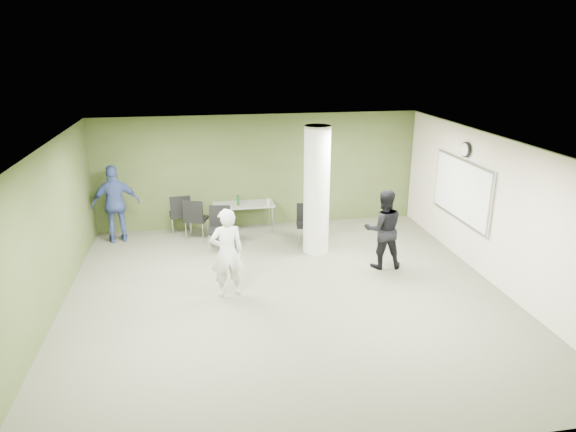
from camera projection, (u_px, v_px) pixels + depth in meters
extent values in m
plane|color=#575946|center=(287.00, 295.00, 9.45)|extent=(8.00, 8.00, 0.00)
plane|color=white|center=(287.00, 145.00, 8.56)|extent=(8.00, 8.00, 0.00)
cube|color=#425025|center=(259.00, 171.00, 12.74)|extent=(8.00, 2.80, 0.02)
cube|color=#425025|center=(45.00, 238.00, 8.34)|extent=(0.02, 8.00, 2.80)
cube|color=beige|center=(496.00, 212.00, 9.66)|extent=(0.02, 8.00, 2.80)
cylinder|color=silver|center=(317.00, 191.00, 11.03)|extent=(0.56, 0.56, 2.80)
cube|color=silver|center=(462.00, 190.00, 10.74)|extent=(0.04, 2.30, 1.30)
cube|color=white|center=(460.00, 190.00, 10.73)|extent=(0.02, 2.20, 1.20)
cylinder|color=black|center=(466.00, 150.00, 10.47)|extent=(0.05, 0.32, 0.32)
cylinder|color=white|center=(465.00, 150.00, 10.46)|extent=(0.02, 0.26, 0.26)
cube|color=gray|center=(243.00, 205.00, 12.47)|extent=(1.49, 0.66, 0.04)
cylinder|color=silver|center=(217.00, 223.00, 12.23)|extent=(0.04, 0.04, 0.67)
cylinder|color=silver|center=(272.00, 220.00, 12.45)|extent=(0.04, 0.04, 0.67)
cylinder|color=silver|center=(216.00, 217.00, 12.71)|extent=(0.04, 0.04, 0.67)
cylinder|color=silver|center=(269.00, 214.00, 12.94)|extent=(0.04, 0.04, 0.67)
cylinder|color=#174518|center=(238.00, 200.00, 12.33)|extent=(0.07, 0.07, 0.25)
cylinder|color=#B2B2B7|center=(268.00, 202.00, 12.30)|extent=(0.06, 0.06, 0.18)
cylinder|color=#4C4C4C|center=(216.00, 239.00, 11.75)|extent=(0.25, 0.25, 0.29)
cube|color=black|center=(180.00, 214.00, 12.37)|extent=(0.55, 0.55, 0.05)
cube|color=black|center=(180.00, 206.00, 12.08)|extent=(0.48, 0.09, 0.49)
cylinder|color=silver|center=(189.00, 221.00, 12.70)|extent=(0.02, 0.02, 0.47)
cylinder|color=silver|center=(172.00, 222.00, 12.59)|extent=(0.02, 0.02, 0.47)
cylinder|color=silver|center=(191.00, 226.00, 12.32)|extent=(0.02, 0.02, 0.47)
cylinder|color=silver|center=(173.00, 228.00, 12.21)|extent=(0.02, 0.02, 0.47)
cube|color=black|center=(196.00, 219.00, 12.08)|extent=(0.62, 0.62, 0.05)
cube|color=black|center=(193.00, 211.00, 11.78)|extent=(0.46, 0.18, 0.48)
cylinder|color=silver|center=(208.00, 227.00, 12.32)|extent=(0.02, 0.02, 0.46)
cylinder|color=silver|center=(191.00, 226.00, 12.37)|extent=(0.02, 0.02, 0.46)
cylinder|color=silver|center=(203.00, 232.00, 11.94)|extent=(0.02, 0.02, 0.46)
cylinder|color=silver|center=(186.00, 232.00, 11.99)|extent=(0.02, 0.02, 0.46)
cube|color=black|center=(219.00, 231.00, 11.33)|extent=(0.57, 0.57, 0.05)
cube|color=black|center=(220.00, 216.00, 11.46)|extent=(0.47, 0.12, 0.48)
cylinder|color=silver|center=(209.00, 245.00, 11.21)|extent=(0.02, 0.02, 0.46)
cylinder|color=silver|center=(228.00, 245.00, 11.22)|extent=(0.02, 0.02, 0.46)
cylinder|color=silver|center=(212.00, 238.00, 11.60)|extent=(0.02, 0.02, 0.46)
cylinder|color=silver|center=(230.00, 238.00, 11.61)|extent=(0.02, 0.02, 0.46)
cube|color=black|center=(306.00, 225.00, 11.83)|extent=(0.50, 0.50, 0.05)
cube|color=black|center=(306.00, 212.00, 11.94)|extent=(0.43, 0.10, 0.44)
cylinder|color=silver|center=(299.00, 237.00, 11.72)|extent=(0.02, 0.02, 0.42)
cylinder|color=silver|center=(315.00, 237.00, 11.73)|extent=(0.02, 0.02, 0.42)
cylinder|color=silver|center=(298.00, 231.00, 12.07)|extent=(0.02, 0.02, 0.42)
cylinder|color=silver|center=(313.00, 231.00, 12.08)|extent=(0.02, 0.02, 0.42)
imported|color=silver|center=(227.00, 253.00, 9.22)|extent=(0.65, 0.48, 1.67)
imported|color=black|center=(383.00, 229.00, 10.42)|extent=(0.86, 0.70, 1.65)
imported|color=#38498B|center=(116.00, 204.00, 11.77)|extent=(1.13, 0.65, 1.82)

